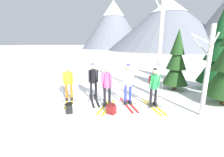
% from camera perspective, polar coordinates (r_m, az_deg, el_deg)
% --- Properties ---
extents(ground_plane, '(400.00, 400.00, 0.00)m').
position_cam_1_polar(ground_plane, '(6.91, -2.66, -9.13)').
color(ground_plane, white).
extents(skier_in_yellow, '(1.19, 1.68, 1.65)m').
position_cam_1_polar(skier_in_yellow, '(7.18, -16.23, -1.07)').
color(skier_in_yellow, yellow).
rests_on(skier_in_yellow, ground).
extents(skier_in_black, '(1.18, 1.61, 1.75)m').
position_cam_1_polar(skier_in_black, '(7.02, -7.12, -0.37)').
color(skier_in_black, black).
rests_on(skier_in_black, ground).
extents(skier_in_pink, '(0.61, 1.64, 1.74)m').
position_cam_1_polar(skier_in_pink, '(6.26, -1.88, -1.99)').
color(skier_in_pink, yellow).
rests_on(skier_in_pink, ground).
extents(skier_in_white, '(1.16, 1.58, 1.80)m').
position_cam_1_polar(skier_in_white, '(6.46, 6.19, -1.44)').
color(skier_in_white, red).
rests_on(skier_in_white, ground).
extents(skier_in_green, '(1.13, 1.56, 1.66)m').
position_cam_1_polar(skier_in_green, '(6.47, 15.57, -2.51)').
color(skier_in_green, yellow).
rests_on(skier_in_green, ground).
extents(pine_tree_mid, '(1.41, 1.41, 3.41)m').
position_cam_1_polar(pine_tree_mid, '(9.21, 23.19, 5.51)').
color(pine_tree_mid, '#51381E').
rests_on(pine_tree_mid, ground).
extents(pine_tree_far, '(1.99, 1.99, 4.80)m').
position_cam_1_polar(pine_tree_far, '(10.18, 35.71, 8.35)').
color(pine_tree_far, '#51381E').
rests_on(pine_tree_far, ground).
extents(birch_tree_tall, '(0.76, 1.35, 5.39)m').
position_cam_1_polar(birch_tree_tall, '(7.48, 17.89, 13.90)').
color(birch_tree_tall, silver).
rests_on(birch_tree_tall, ground).
extents(birch_tree_slender, '(0.72, 1.46, 3.25)m').
position_cam_1_polar(birch_tree_slender, '(6.22, 32.30, 2.75)').
color(birch_tree_slender, silver).
rests_on(birch_tree_slender, ground).
extents(backpack_on_snow_front, '(0.37, 0.31, 0.38)m').
position_cam_1_polar(backpack_on_snow_front, '(5.84, -0.27, -11.48)').
color(backpack_on_snow_front, maroon).
rests_on(backpack_on_snow_front, ground).
extents(backpack_on_snow_beside, '(0.38, 0.40, 0.38)m').
position_cam_1_polar(backpack_on_snow_beside, '(6.15, -15.92, -10.67)').
color(backpack_on_snow_beside, black).
rests_on(backpack_on_snow_beside, ground).
extents(mountain_ridge_distant, '(77.27, 47.86, 24.41)m').
position_cam_1_polar(mountain_ridge_distant, '(64.52, 20.12, 19.81)').
color(mountain_ridge_distant, slate).
rests_on(mountain_ridge_distant, ground).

